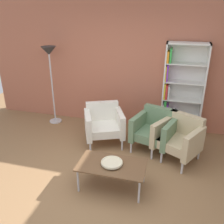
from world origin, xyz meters
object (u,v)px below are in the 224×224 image
(bookshelf_tall, at_px, (180,91))
(floor_lamp_torchiere, at_px, (50,60))
(armchair_corner_red, at_px, (155,129))
(armchair_spare_guest, at_px, (179,137))
(decorative_bowl, at_px, (112,162))
(coffee_table_low, at_px, (112,166))
(armchair_by_bookshelf, at_px, (104,123))

(bookshelf_tall, relative_size, floor_lamp_torchiere, 1.09)
(bookshelf_tall, xyz_separation_m, floor_lamp_torchiere, (-2.76, -0.19, 0.51))
(bookshelf_tall, height_order, armchair_corner_red, bookshelf_tall)
(armchair_corner_red, xyz_separation_m, floor_lamp_torchiere, (-2.37, 0.61, 1.03))
(armchair_spare_guest, bearing_deg, decorative_bowl, -102.42)
(armchair_spare_guest, relative_size, floor_lamp_torchiere, 0.53)
(decorative_bowl, bearing_deg, coffee_table_low, -135.00)
(armchair_corner_red, height_order, floor_lamp_torchiere, floor_lamp_torchiere)
(coffee_table_low, bearing_deg, armchair_corner_red, 68.46)
(coffee_table_low, relative_size, armchair_spare_guest, 1.08)
(armchair_by_bookshelf, bearing_deg, armchair_corner_red, -23.97)
(bookshelf_tall, bearing_deg, armchair_by_bookshelf, -149.68)
(bookshelf_tall, relative_size, coffee_table_low, 1.90)
(decorative_bowl, distance_m, armchair_spare_guest, 1.41)
(decorative_bowl, relative_size, armchair_corner_red, 0.37)
(armchair_corner_red, height_order, armchair_by_bookshelf, same)
(floor_lamp_torchiere, bearing_deg, decorative_bowl, -44.73)
(floor_lamp_torchiere, bearing_deg, armchair_corner_red, -14.49)
(decorative_bowl, height_order, armchair_by_bookshelf, armchair_by_bookshelf)
(armchair_spare_guest, bearing_deg, armchair_by_bookshelf, -158.58)
(bookshelf_tall, relative_size, armchair_corner_red, 2.17)
(bookshelf_tall, height_order, armchair_by_bookshelf, bookshelf_tall)
(armchair_by_bookshelf, bearing_deg, floor_lamp_torchiere, 131.82)
(bookshelf_tall, relative_size, decorative_bowl, 5.94)
(coffee_table_low, height_order, armchair_corner_red, armchair_corner_red)
(armchair_corner_red, relative_size, armchair_spare_guest, 0.94)
(coffee_table_low, bearing_deg, floor_lamp_torchiere, 135.27)
(coffee_table_low, xyz_separation_m, armchair_by_bookshelf, (-0.50, 1.25, 0.05))
(bookshelf_tall, bearing_deg, floor_lamp_torchiere, -176.10)
(armchair_corner_red, relative_size, armchair_by_bookshelf, 0.96)
(bookshelf_tall, distance_m, decorative_bowl, 2.29)
(decorative_bowl, bearing_deg, floor_lamp_torchiere, 135.27)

